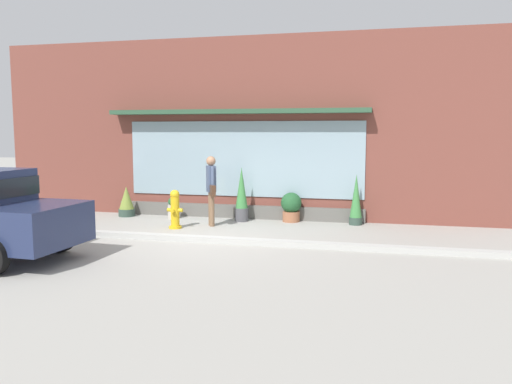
# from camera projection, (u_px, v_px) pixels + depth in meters

# --- Properties ---
(ground_plane) EXTENTS (60.00, 60.00, 0.00)m
(ground_plane) POSITION_uv_depth(u_px,v_px,m) (200.00, 240.00, 11.33)
(ground_plane) COLOR #9E9B93
(curb_strip) EXTENTS (14.00, 0.24, 0.12)m
(curb_strip) POSITION_uv_depth(u_px,v_px,m) (197.00, 239.00, 11.13)
(curb_strip) COLOR #B2B2AD
(curb_strip) RESTS_ON ground_plane
(storefront) EXTENTS (14.00, 0.81, 4.87)m
(storefront) POSITION_uv_depth(u_px,v_px,m) (239.00, 130.00, 14.13)
(storefront) COLOR brown
(storefront) RESTS_ON ground_plane
(fire_hydrant) EXTENTS (0.39, 0.35, 0.94)m
(fire_hydrant) POSITION_uv_depth(u_px,v_px,m) (175.00, 209.00, 12.60)
(fire_hydrant) COLOR gold
(fire_hydrant) RESTS_ON ground_plane
(pedestrian_with_handbag) EXTENTS (0.39, 0.59, 1.74)m
(pedestrian_with_handbag) POSITION_uv_depth(u_px,v_px,m) (211.00, 186.00, 12.85)
(pedestrian_with_handbag) COLOR brown
(pedestrian_with_handbag) RESTS_ON ground_plane
(potted_plant_corner_tall) EXTENTS (0.36, 0.36, 1.42)m
(potted_plant_corner_tall) POSITION_uv_depth(u_px,v_px,m) (242.00, 195.00, 13.59)
(potted_plant_corner_tall) COLOR #4C4C51
(potted_plant_corner_tall) RESTS_ON ground_plane
(potted_plant_by_entrance) EXTENTS (0.33, 0.33, 1.28)m
(potted_plant_by_entrance) POSITION_uv_depth(u_px,v_px,m) (356.00, 200.00, 13.08)
(potted_plant_by_entrance) COLOR #33473D
(potted_plant_by_entrance) RESTS_ON ground_plane
(potted_plant_near_hydrant) EXTENTS (0.54, 0.54, 0.77)m
(potted_plant_near_hydrant) POSITION_uv_depth(u_px,v_px,m) (291.00, 206.00, 13.55)
(potted_plant_near_hydrant) COLOR #9E6042
(potted_plant_near_hydrant) RESTS_ON ground_plane
(potted_plant_low_front) EXTENTS (0.26, 0.26, 0.59)m
(potted_plant_low_front) POSITION_uv_depth(u_px,v_px,m) (173.00, 208.00, 14.02)
(potted_plant_low_front) COLOR #B7B2A3
(potted_plant_low_front) RESTS_ON ground_plane
(potted_plant_window_center) EXTENTS (0.46, 0.46, 0.83)m
(potted_plant_window_center) POSITION_uv_depth(u_px,v_px,m) (127.00, 202.00, 14.43)
(potted_plant_window_center) COLOR #33473D
(potted_plant_window_center) RESTS_ON ground_plane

